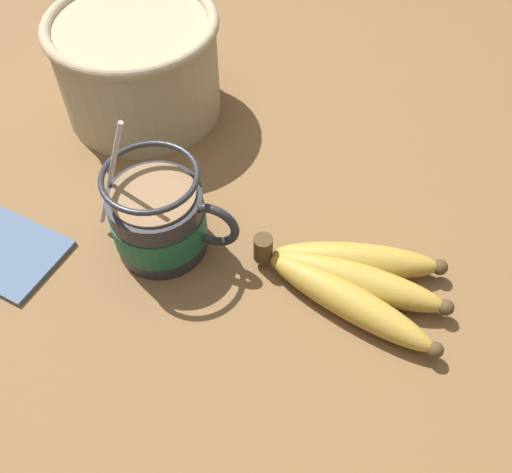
# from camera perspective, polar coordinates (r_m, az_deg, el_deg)

# --- Properties ---
(table) EXTENTS (1.32, 1.32, 0.03)m
(table) POSITION_cam_1_polar(r_m,az_deg,el_deg) (0.65, -6.08, 0.29)
(table) COLOR brown
(table) RESTS_ON ground
(coffee_mug) EXTENTS (0.16, 0.10, 0.17)m
(coffee_mug) POSITION_cam_1_polar(r_m,az_deg,el_deg) (0.60, -9.63, 1.77)
(coffee_mug) COLOR #28282D
(coffee_mug) RESTS_ON table
(banana_bunch) EXTENTS (0.21, 0.13, 0.04)m
(banana_bunch) POSITION_cam_1_polar(r_m,az_deg,el_deg) (0.58, 9.71, -4.32)
(banana_bunch) COLOR #4C381E
(banana_bunch) RESTS_ON table
(woven_basket) EXTENTS (0.21, 0.21, 0.13)m
(woven_basket) POSITION_cam_1_polar(r_m,az_deg,el_deg) (0.75, -11.74, 16.56)
(woven_basket) COLOR tan
(woven_basket) RESTS_ON table
(napkin) EXTENTS (0.14, 0.11, 0.01)m
(napkin) POSITION_cam_1_polar(r_m,az_deg,el_deg) (0.67, -24.03, -1.22)
(napkin) COLOR slate
(napkin) RESTS_ON table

